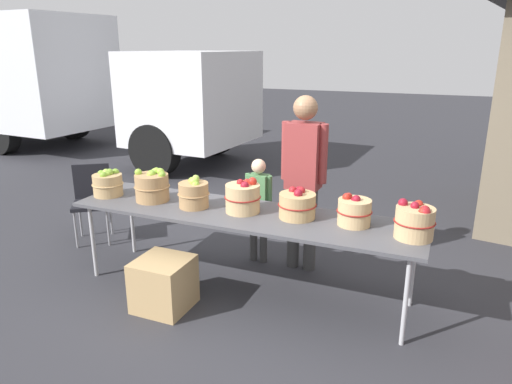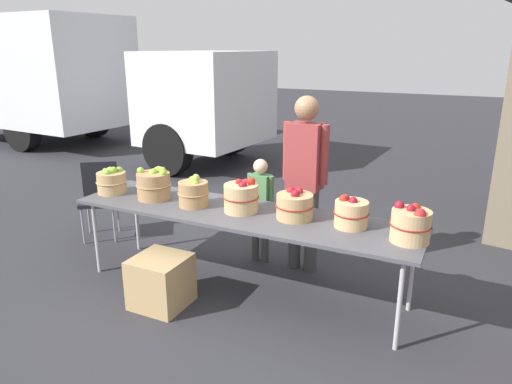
% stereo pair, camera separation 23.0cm
% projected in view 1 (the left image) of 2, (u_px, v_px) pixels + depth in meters
% --- Properties ---
extents(ground_plane, '(40.00, 40.00, 0.00)m').
position_uv_depth(ground_plane, '(243.00, 289.00, 4.31)').
color(ground_plane, '#2D2D33').
extents(market_table, '(3.10, 0.76, 0.75)m').
position_uv_depth(market_table, '(243.00, 216.00, 4.10)').
color(market_table, '#4C4C51').
rests_on(market_table, ground).
extents(apple_basket_green_0, '(0.30, 0.30, 0.26)m').
position_uv_depth(apple_basket_green_0, '(108.00, 183.00, 4.53)').
color(apple_basket_green_0, tan).
rests_on(apple_basket_green_0, market_table).
extents(apple_basket_green_1, '(0.33, 0.33, 0.30)m').
position_uv_depth(apple_basket_green_1, '(152.00, 186.00, 4.37)').
color(apple_basket_green_1, '#A87F51').
rests_on(apple_basket_green_1, market_table).
extents(apple_basket_green_2, '(0.29, 0.29, 0.28)m').
position_uv_depth(apple_basket_green_2, '(194.00, 194.00, 4.20)').
color(apple_basket_green_2, '#A87F51').
rests_on(apple_basket_green_2, market_table).
extents(apple_basket_red_0, '(0.32, 0.32, 0.30)m').
position_uv_depth(apple_basket_red_0, '(243.00, 197.00, 4.07)').
color(apple_basket_red_0, tan).
rests_on(apple_basket_red_0, market_table).
extents(apple_basket_red_1, '(0.33, 0.33, 0.26)m').
position_uv_depth(apple_basket_red_1, '(297.00, 205.00, 3.94)').
color(apple_basket_red_1, tan).
rests_on(apple_basket_red_1, market_table).
extents(apple_basket_red_2, '(0.29, 0.29, 0.26)m').
position_uv_depth(apple_basket_red_2, '(354.00, 211.00, 3.78)').
color(apple_basket_red_2, tan).
rests_on(apple_basket_red_2, market_table).
extents(apple_basket_red_3, '(0.31, 0.31, 0.29)m').
position_uv_depth(apple_basket_red_3, '(415.00, 221.00, 3.51)').
color(apple_basket_red_3, tan).
rests_on(apple_basket_red_3, market_table).
extents(vendor_adult, '(0.45, 0.24, 1.71)m').
position_uv_depth(vendor_adult, '(304.00, 171.00, 4.46)').
color(vendor_adult, '#3F3F3F').
rests_on(vendor_adult, ground).
extents(child_customer, '(0.29, 0.15, 1.08)m').
position_uv_depth(child_customer, '(259.00, 202.00, 4.71)').
color(child_customer, '#3F3F3F').
rests_on(child_customer, ground).
extents(box_truck, '(7.83, 2.67, 2.75)m').
position_uv_depth(box_truck, '(49.00, 78.00, 9.92)').
color(box_truck, silver).
rests_on(box_truck, ground).
extents(folding_chair, '(0.56, 0.56, 0.86)m').
position_uv_depth(folding_chair, '(92.00, 197.00, 5.31)').
color(folding_chair, black).
rests_on(folding_chair, ground).
extents(produce_crate, '(0.44, 0.44, 0.44)m').
position_uv_depth(produce_crate, '(164.00, 284.00, 3.96)').
color(produce_crate, tan).
rests_on(produce_crate, ground).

